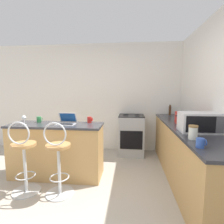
{
  "coord_description": "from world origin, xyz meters",
  "views": [
    {
      "loc": [
        0.72,
        -1.95,
        1.49
      ],
      "look_at": [
        0.33,
        1.77,
        1.02
      ],
      "focal_mm": 28.0,
      "sensor_mm": 36.0,
      "label": 1
    }
  ],
  "objects_px": {
    "bar_stool_far": "(58,160)",
    "mug_green": "(39,119)",
    "mug_red": "(90,120)",
    "storage_jar": "(193,132)",
    "stove_range": "(131,135)",
    "laptop": "(67,121)",
    "bar_stool_near": "(24,159)",
    "toaster": "(182,118)",
    "wine_glass_short": "(24,118)",
    "mug_white": "(184,119)",
    "mug_blue": "(200,143)",
    "pepper_mill": "(170,110)",
    "microwave": "(200,122)"
  },
  "relations": [
    {
      "from": "microwave",
      "to": "storage_jar",
      "type": "bearing_deg",
      "value": -118.98
    },
    {
      "from": "storage_jar",
      "to": "toaster",
      "type": "bearing_deg",
      "value": 80.94
    },
    {
      "from": "stove_range",
      "to": "pepper_mill",
      "type": "bearing_deg",
      "value": 9.38
    },
    {
      "from": "bar_stool_near",
      "to": "laptop",
      "type": "xyz_separation_m",
      "value": [
        0.45,
        0.55,
        0.46
      ]
    },
    {
      "from": "toaster",
      "to": "wine_glass_short",
      "type": "distance_m",
      "value": 2.65
    },
    {
      "from": "storage_jar",
      "to": "microwave",
      "type": "bearing_deg",
      "value": 61.02
    },
    {
      "from": "mug_red",
      "to": "bar_stool_far",
      "type": "bearing_deg",
      "value": -111.83
    },
    {
      "from": "stove_range",
      "to": "bar_stool_near",
      "type": "bearing_deg",
      "value": -131.84
    },
    {
      "from": "mug_red",
      "to": "mug_green",
      "type": "height_order",
      "value": "mug_red"
    },
    {
      "from": "mug_white",
      "to": "laptop",
      "type": "bearing_deg",
      "value": -167.21
    },
    {
      "from": "microwave",
      "to": "pepper_mill",
      "type": "bearing_deg",
      "value": 91.27
    },
    {
      "from": "microwave",
      "to": "mug_red",
      "type": "height_order",
      "value": "microwave"
    },
    {
      "from": "laptop",
      "to": "storage_jar",
      "type": "distance_m",
      "value": 1.94
    },
    {
      "from": "laptop",
      "to": "storage_jar",
      "type": "height_order",
      "value": "laptop"
    },
    {
      "from": "bar_stool_near",
      "to": "toaster",
      "type": "height_order",
      "value": "toaster"
    },
    {
      "from": "pepper_mill",
      "to": "wine_glass_short",
      "type": "relative_size",
      "value": 1.52
    },
    {
      "from": "bar_stool_near",
      "to": "stove_range",
      "type": "relative_size",
      "value": 1.15
    },
    {
      "from": "laptop",
      "to": "mug_blue",
      "type": "height_order",
      "value": "laptop"
    },
    {
      "from": "mug_green",
      "to": "storage_jar",
      "type": "bearing_deg",
      "value": -19.88
    },
    {
      "from": "mug_red",
      "to": "laptop",
      "type": "bearing_deg",
      "value": -154.88
    },
    {
      "from": "toaster",
      "to": "stove_range",
      "type": "height_order",
      "value": "toaster"
    },
    {
      "from": "laptop",
      "to": "pepper_mill",
      "type": "relative_size",
      "value": 1.26
    },
    {
      "from": "bar_stool_near",
      "to": "mug_red",
      "type": "height_order",
      "value": "bar_stool_near"
    },
    {
      "from": "stove_range",
      "to": "wine_glass_short",
      "type": "relative_size",
      "value": 5.91
    },
    {
      "from": "mug_red",
      "to": "mug_white",
      "type": "height_order",
      "value": "mug_red"
    },
    {
      "from": "mug_white",
      "to": "storage_jar",
      "type": "height_order",
      "value": "storage_jar"
    },
    {
      "from": "bar_stool_near",
      "to": "mug_green",
      "type": "bearing_deg",
      "value": 99.11
    },
    {
      "from": "pepper_mill",
      "to": "mug_blue",
      "type": "relative_size",
      "value": 2.47
    },
    {
      "from": "microwave",
      "to": "pepper_mill",
      "type": "height_order",
      "value": "microwave"
    },
    {
      "from": "mug_blue",
      "to": "wine_glass_short",
      "type": "height_order",
      "value": "wine_glass_short"
    },
    {
      "from": "mug_red",
      "to": "storage_jar",
      "type": "xyz_separation_m",
      "value": [
        1.44,
        -0.9,
        0.03
      ]
    },
    {
      "from": "toaster",
      "to": "bar_stool_far",
      "type": "bearing_deg",
      "value": -157.56
    },
    {
      "from": "bar_stool_near",
      "to": "toaster",
      "type": "xyz_separation_m",
      "value": [
        2.39,
        0.78,
        0.51
      ]
    },
    {
      "from": "stove_range",
      "to": "storage_jar",
      "type": "relative_size",
      "value": 5.61
    },
    {
      "from": "wine_glass_short",
      "to": "microwave",
      "type": "bearing_deg",
      "value": -4.43
    },
    {
      "from": "laptop",
      "to": "mug_red",
      "type": "bearing_deg",
      "value": 25.12
    },
    {
      "from": "toaster",
      "to": "wine_glass_short",
      "type": "bearing_deg",
      "value": -172.4
    },
    {
      "from": "laptop",
      "to": "storage_jar",
      "type": "relative_size",
      "value": 1.82
    },
    {
      "from": "mug_white",
      "to": "wine_glass_short",
      "type": "distance_m",
      "value": 2.79
    },
    {
      "from": "laptop",
      "to": "mug_green",
      "type": "distance_m",
      "value": 0.57
    },
    {
      "from": "mug_white",
      "to": "mug_green",
      "type": "xyz_separation_m",
      "value": [
        -2.6,
        -0.35,
        0.0
      ]
    },
    {
      "from": "stove_range",
      "to": "mug_white",
      "type": "height_order",
      "value": "mug_white"
    },
    {
      "from": "storage_jar",
      "to": "pepper_mill",
      "type": "distance_m",
      "value": 2.06
    },
    {
      "from": "toaster",
      "to": "storage_jar",
      "type": "height_order",
      "value": "toaster"
    },
    {
      "from": "bar_stool_near",
      "to": "mug_green",
      "type": "xyz_separation_m",
      "value": [
        -0.11,
        0.67,
        0.46
      ]
    },
    {
      "from": "mug_blue",
      "to": "bar_stool_near",
      "type": "bearing_deg",
      "value": 167.82
    },
    {
      "from": "mug_blue",
      "to": "mug_red",
      "type": "bearing_deg",
      "value": 139.69
    },
    {
      "from": "bar_stool_far",
      "to": "mug_green",
      "type": "relative_size",
      "value": 10.58
    },
    {
      "from": "bar_stool_near",
      "to": "laptop",
      "type": "height_order",
      "value": "laptop"
    },
    {
      "from": "stove_range",
      "to": "toaster",
      "type": "bearing_deg",
      "value": -47.97
    }
  ]
}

